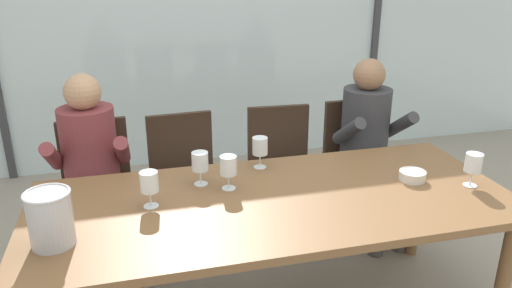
{
  "coord_description": "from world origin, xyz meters",
  "views": [
    {
      "loc": [
        -0.62,
        -2.03,
        1.8
      ],
      "look_at": [
        0.0,
        0.35,
        0.87
      ],
      "focal_mm": 34.6,
      "sensor_mm": 36.0,
      "label": 1
    }
  ],
  "objects_px": {
    "chair_left_of_center": "(184,173)",
    "person_charcoal_jacket": "(370,137)",
    "chair_center": "(281,163)",
    "chair_right_of_center": "(357,154)",
    "dining_table": "(274,210)",
    "wine_glass_spare_empty": "(260,147)",
    "wine_glass_near_bucket": "(228,166)",
    "tasting_bowl": "(412,176)",
    "wine_glass_by_left_taster": "(473,164)",
    "wine_glass_center_pour": "(149,182)",
    "person_maroon_top": "(90,164)",
    "ice_bucket_primary": "(50,218)",
    "chair_near_curtain": "(97,181)",
    "wine_glass_by_right_taster": "(200,163)"
  },
  "relations": [
    {
      "from": "chair_left_of_center",
      "to": "person_charcoal_jacket",
      "type": "distance_m",
      "value": 1.25
    },
    {
      "from": "chair_center",
      "to": "chair_right_of_center",
      "type": "relative_size",
      "value": 1.0
    },
    {
      "from": "dining_table",
      "to": "person_charcoal_jacket",
      "type": "height_order",
      "value": "person_charcoal_jacket"
    },
    {
      "from": "person_charcoal_jacket",
      "to": "wine_glass_spare_empty",
      "type": "distance_m",
      "value": 0.96
    },
    {
      "from": "wine_glass_near_bucket",
      "to": "tasting_bowl",
      "type": "bearing_deg",
      "value": -8.39
    },
    {
      "from": "wine_glass_by_left_taster",
      "to": "wine_glass_center_pour",
      "type": "height_order",
      "value": "same"
    },
    {
      "from": "chair_center",
      "to": "person_charcoal_jacket",
      "type": "distance_m",
      "value": 0.62
    },
    {
      "from": "person_maroon_top",
      "to": "ice_bucket_primary",
      "type": "bearing_deg",
      "value": -94.73
    },
    {
      "from": "chair_right_of_center",
      "to": "wine_glass_by_left_taster",
      "type": "bearing_deg",
      "value": -85.07
    },
    {
      "from": "chair_near_curtain",
      "to": "person_maroon_top",
      "type": "distance_m",
      "value": 0.22
    },
    {
      "from": "chair_near_curtain",
      "to": "ice_bucket_primary",
      "type": "distance_m",
      "value": 1.11
    },
    {
      "from": "person_maroon_top",
      "to": "wine_glass_by_left_taster",
      "type": "bearing_deg",
      "value": -24.49
    },
    {
      "from": "chair_left_of_center",
      "to": "chair_near_curtain",
      "type": "bearing_deg",
      "value": 175.44
    },
    {
      "from": "person_charcoal_jacket",
      "to": "chair_right_of_center",
      "type": "bearing_deg",
      "value": 92.04
    },
    {
      "from": "ice_bucket_primary",
      "to": "wine_glass_near_bucket",
      "type": "height_order",
      "value": "ice_bucket_primary"
    },
    {
      "from": "chair_left_of_center",
      "to": "person_maroon_top",
      "type": "bearing_deg",
      "value": -171.47
    },
    {
      "from": "chair_right_of_center",
      "to": "wine_glass_spare_empty",
      "type": "distance_m",
      "value": 1.05
    },
    {
      "from": "chair_near_curtain",
      "to": "person_charcoal_jacket",
      "type": "xyz_separation_m",
      "value": [
        1.77,
        -0.13,
        0.17
      ]
    },
    {
      "from": "person_charcoal_jacket",
      "to": "wine_glass_spare_empty",
      "type": "height_order",
      "value": "person_charcoal_jacket"
    },
    {
      "from": "ice_bucket_primary",
      "to": "wine_glass_center_pour",
      "type": "bearing_deg",
      "value": 30.13
    },
    {
      "from": "ice_bucket_primary",
      "to": "wine_glass_by_right_taster",
      "type": "distance_m",
      "value": 0.77
    },
    {
      "from": "wine_glass_by_left_taster",
      "to": "wine_glass_center_pour",
      "type": "distance_m",
      "value": 1.59
    },
    {
      "from": "chair_left_of_center",
      "to": "wine_glass_by_left_taster",
      "type": "relative_size",
      "value": 5.05
    },
    {
      "from": "wine_glass_near_bucket",
      "to": "chair_right_of_center",
      "type": "bearing_deg",
      "value": 34.98
    },
    {
      "from": "chair_right_of_center",
      "to": "person_charcoal_jacket",
      "type": "height_order",
      "value": "person_charcoal_jacket"
    },
    {
      "from": "person_charcoal_jacket",
      "to": "wine_glass_center_pour",
      "type": "bearing_deg",
      "value": -158.16
    },
    {
      "from": "person_maroon_top",
      "to": "wine_glass_by_right_taster",
      "type": "height_order",
      "value": "person_maroon_top"
    },
    {
      "from": "wine_glass_center_pour",
      "to": "ice_bucket_primary",
      "type": "bearing_deg",
      "value": -149.87
    },
    {
      "from": "ice_bucket_primary",
      "to": "wine_glass_by_right_taster",
      "type": "height_order",
      "value": "ice_bucket_primary"
    },
    {
      "from": "chair_left_of_center",
      "to": "ice_bucket_primary",
      "type": "xyz_separation_m",
      "value": [
        -0.64,
        -1.05,
        0.33
      ]
    },
    {
      "from": "chair_left_of_center",
      "to": "person_maroon_top",
      "type": "distance_m",
      "value": 0.59
    },
    {
      "from": "dining_table",
      "to": "wine_glass_by_left_taster",
      "type": "height_order",
      "value": "wine_glass_by_left_taster"
    },
    {
      "from": "wine_glass_spare_empty",
      "to": "person_maroon_top",
      "type": "bearing_deg",
      "value": 157.31
    },
    {
      "from": "dining_table",
      "to": "ice_bucket_primary",
      "type": "distance_m",
      "value": 1.01
    },
    {
      "from": "person_maroon_top",
      "to": "wine_glass_by_left_taster",
      "type": "height_order",
      "value": "person_maroon_top"
    },
    {
      "from": "chair_right_of_center",
      "to": "person_maroon_top",
      "type": "xyz_separation_m",
      "value": [
        -1.77,
        -0.14,
        0.17
      ]
    },
    {
      "from": "dining_table",
      "to": "person_maroon_top",
      "type": "distance_m",
      "value": 1.17
    },
    {
      "from": "ice_bucket_primary",
      "to": "tasting_bowl",
      "type": "distance_m",
      "value": 1.74
    },
    {
      "from": "dining_table",
      "to": "chair_right_of_center",
      "type": "xyz_separation_m",
      "value": [
        0.88,
        0.91,
        -0.14
      ]
    },
    {
      "from": "wine_glass_by_left_taster",
      "to": "dining_table",
      "type": "bearing_deg",
      "value": 173.42
    },
    {
      "from": "wine_glass_by_right_taster",
      "to": "wine_glass_spare_empty",
      "type": "distance_m",
      "value": 0.37
    },
    {
      "from": "chair_left_of_center",
      "to": "person_charcoal_jacket",
      "type": "xyz_separation_m",
      "value": [
        1.23,
        -0.12,
        0.17
      ]
    },
    {
      "from": "ice_bucket_primary",
      "to": "wine_glass_by_left_taster",
      "type": "xyz_separation_m",
      "value": [
        1.97,
        0.05,
        -0.0
      ]
    },
    {
      "from": "chair_near_curtain",
      "to": "wine_glass_spare_empty",
      "type": "bearing_deg",
      "value": -32.01
    },
    {
      "from": "chair_left_of_center",
      "to": "chair_center",
      "type": "distance_m",
      "value": 0.65
    },
    {
      "from": "chair_right_of_center",
      "to": "person_maroon_top",
      "type": "distance_m",
      "value": 1.78
    },
    {
      "from": "wine_glass_spare_empty",
      "to": "chair_left_of_center",
      "type": "bearing_deg",
      "value": 125.97
    },
    {
      "from": "chair_near_curtain",
      "to": "wine_glass_center_pour",
      "type": "bearing_deg",
      "value": -72.67
    },
    {
      "from": "wine_glass_by_left_taster",
      "to": "wine_glass_near_bucket",
      "type": "distance_m",
      "value": 1.22
    },
    {
      "from": "chair_center",
      "to": "person_maroon_top",
      "type": "bearing_deg",
      "value": -170.6
    }
  ]
}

